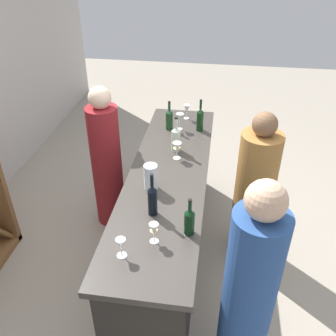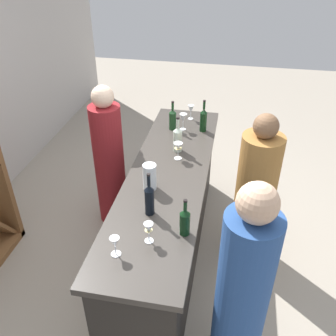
{
  "view_description": "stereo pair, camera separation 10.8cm",
  "coord_description": "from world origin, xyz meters",
  "px_view_note": "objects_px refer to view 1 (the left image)",
  "views": [
    {
      "loc": [
        -2.54,
        -0.38,
        2.68
      ],
      "look_at": [
        0.0,
        0.0,
        0.99
      ],
      "focal_mm": 39.52,
      "sensor_mm": 36.0,
      "label": 1
    },
    {
      "loc": [
        -2.52,
        -0.48,
        2.68
      ],
      "look_at": [
        0.0,
        0.0,
        0.99
      ],
      "focal_mm": 39.52,
      "sensor_mm": 36.0,
      "label": 2
    }
  ],
  "objects_px": {
    "water_pitcher": "(151,177)",
    "person_right_guest": "(107,163)",
    "wine_glass_near_right": "(154,230)",
    "wine_bottle_second_left_near_black": "(152,199)",
    "person_left_guest": "(248,296)",
    "wine_glass_near_left": "(177,147)",
    "wine_glass_near_center": "(187,109)",
    "wine_glass_far_left": "(180,118)",
    "wine_bottle_center_clear_pale": "(176,138)",
    "wine_bottle_second_right_olive_green": "(169,119)",
    "wine_bottle_rightmost_dark_green": "(200,119)",
    "person_center_guest": "(254,194)",
    "wine_glass_far_center": "(121,244)",
    "wine_bottle_leftmost_dark_green": "(189,221)"
  },
  "relations": [
    {
      "from": "wine_glass_near_right",
      "to": "water_pitcher",
      "type": "height_order",
      "value": "water_pitcher"
    },
    {
      "from": "wine_bottle_second_right_olive_green",
      "to": "wine_bottle_center_clear_pale",
      "type": "bearing_deg",
      "value": -163.75
    },
    {
      "from": "wine_bottle_center_clear_pale",
      "to": "wine_glass_far_left",
      "type": "relative_size",
      "value": 1.96
    },
    {
      "from": "person_left_guest",
      "to": "person_right_guest",
      "type": "bearing_deg",
      "value": -46.14
    },
    {
      "from": "wine_glass_far_center",
      "to": "wine_bottle_rightmost_dark_green",
      "type": "bearing_deg",
      "value": -11.2
    },
    {
      "from": "wine_glass_near_left",
      "to": "water_pitcher",
      "type": "bearing_deg",
      "value": 163.31
    },
    {
      "from": "person_left_guest",
      "to": "wine_bottle_rightmost_dark_green",
      "type": "bearing_deg",
      "value": -75.1
    },
    {
      "from": "wine_glass_far_center",
      "to": "person_right_guest",
      "type": "height_order",
      "value": "person_right_guest"
    },
    {
      "from": "wine_glass_near_right",
      "to": "wine_glass_far_left",
      "type": "bearing_deg",
      "value": 0.9
    },
    {
      "from": "wine_glass_far_left",
      "to": "wine_glass_near_left",
      "type": "bearing_deg",
      "value": -175.88
    },
    {
      "from": "wine_glass_near_left",
      "to": "wine_glass_near_right",
      "type": "distance_m",
      "value": 1.05
    },
    {
      "from": "wine_bottle_second_left_near_black",
      "to": "wine_bottle_second_right_olive_green",
      "type": "height_order",
      "value": "wine_bottle_second_left_near_black"
    },
    {
      "from": "wine_glass_far_center",
      "to": "wine_glass_far_left",
      "type": "bearing_deg",
      "value": -4.92
    },
    {
      "from": "person_right_guest",
      "to": "wine_bottle_second_right_olive_green",
      "type": "bearing_deg",
      "value": 44.19
    },
    {
      "from": "wine_bottle_center_clear_pale",
      "to": "water_pitcher",
      "type": "distance_m",
      "value": 0.63
    },
    {
      "from": "water_pitcher",
      "to": "wine_bottle_leftmost_dark_green",
      "type": "bearing_deg",
      "value": -143.05
    },
    {
      "from": "wine_glass_near_left",
      "to": "person_right_guest",
      "type": "xyz_separation_m",
      "value": [
        0.18,
        0.72,
        -0.35
      ]
    },
    {
      "from": "wine_bottle_leftmost_dark_green",
      "to": "person_right_guest",
      "type": "relative_size",
      "value": 0.19
    },
    {
      "from": "wine_glass_near_left",
      "to": "water_pitcher",
      "type": "distance_m",
      "value": 0.5
    },
    {
      "from": "wine_bottle_second_right_olive_green",
      "to": "person_right_guest",
      "type": "xyz_separation_m",
      "value": [
        -0.37,
        0.57,
        -0.35
      ]
    },
    {
      "from": "wine_bottle_center_clear_pale",
      "to": "water_pitcher",
      "type": "xyz_separation_m",
      "value": [
        -0.62,
        0.12,
        -0.02
      ]
    },
    {
      "from": "wine_bottle_center_clear_pale",
      "to": "wine_bottle_rightmost_dark_green",
      "type": "xyz_separation_m",
      "value": [
        0.44,
        -0.19,
        -0.0
      ]
    },
    {
      "from": "wine_glass_near_right",
      "to": "person_center_guest",
      "type": "height_order",
      "value": "person_center_guest"
    },
    {
      "from": "wine_bottle_center_clear_pale",
      "to": "water_pitcher",
      "type": "height_order",
      "value": "wine_bottle_center_clear_pale"
    },
    {
      "from": "wine_bottle_leftmost_dark_green",
      "to": "person_left_guest",
      "type": "height_order",
      "value": "person_left_guest"
    },
    {
      "from": "wine_glass_far_left",
      "to": "water_pitcher",
      "type": "xyz_separation_m",
      "value": [
        -1.04,
        0.1,
        -0.02
      ]
    },
    {
      "from": "wine_glass_near_center",
      "to": "person_right_guest",
      "type": "bearing_deg",
      "value": 131.54
    },
    {
      "from": "wine_glass_near_left",
      "to": "person_center_guest",
      "type": "bearing_deg",
      "value": -96.13
    },
    {
      "from": "wine_bottle_center_clear_pale",
      "to": "wine_glass_near_center",
      "type": "relative_size",
      "value": 2.13
    },
    {
      "from": "wine_bottle_second_right_olive_green",
      "to": "wine_bottle_rightmost_dark_green",
      "type": "xyz_separation_m",
      "value": [
        0.02,
        -0.31,
        0.01
      ]
    },
    {
      "from": "person_center_guest",
      "to": "wine_bottle_second_left_near_black",
      "type": "bearing_deg",
      "value": 62.88
    },
    {
      "from": "wine_bottle_rightmost_dark_green",
      "to": "wine_glass_far_left",
      "type": "bearing_deg",
      "value": 92.13
    },
    {
      "from": "wine_bottle_leftmost_dark_green",
      "to": "wine_bottle_second_right_olive_green",
      "type": "xyz_separation_m",
      "value": [
        1.49,
        0.35,
        0.01
      ]
    },
    {
      "from": "wine_bottle_leftmost_dark_green",
      "to": "wine_bottle_second_right_olive_green",
      "type": "bearing_deg",
      "value": 13.24
    },
    {
      "from": "water_pitcher",
      "to": "person_left_guest",
      "type": "xyz_separation_m",
      "value": [
        -0.78,
        -0.75,
        -0.29
      ]
    },
    {
      "from": "wine_bottle_second_left_near_black",
      "to": "person_left_guest",
      "type": "relative_size",
      "value": 0.21
    },
    {
      "from": "wine_bottle_second_left_near_black",
      "to": "wine_bottle_rightmost_dark_green",
      "type": "xyz_separation_m",
      "value": [
        1.35,
        -0.23,
        -0.0
      ]
    },
    {
      "from": "wine_bottle_center_clear_pale",
      "to": "water_pitcher",
      "type": "bearing_deg",
      "value": 169.32
    },
    {
      "from": "wine_bottle_second_left_near_black",
      "to": "wine_bottle_center_clear_pale",
      "type": "relative_size",
      "value": 1.02
    },
    {
      "from": "wine_bottle_leftmost_dark_green",
      "to": "person_left_guest",
      "type": "relative_size",
      "value": 0.17
    },
    {
      "from": "water_pitcher",
      "to": "person_center_guest",
      "type": "xyz_separation_m",
      "value": [
        0.4,
        -0.85,
        -0.37
      ]
    },
    {
      "from": "wine_bottle_second_left_near_black",
      "to": "wine_glass_near_left",
      "type": "bearing_deg",
      "value": -5.54
    },
    {
      "from": "water_pitcher",
      "to": "person_right_guest",
      "type": "distance_m",
      "value": 0.94
    },
    {
      "from": "wine_bottle_rightmost_dark_green",
      "to": "water_pitcher",
      "type": "height_order",
      "value": "wine_bottle_rightmost_dark_green"
    },
    {
      "from": "wine_glass_near_center",
      "to": "wine_glass_far_left",
      "type": "relative_size",
      "value": 0.92
    },
    {
      "from": "wine_bottle_center_clear_pale",
      "to": "wine_glass_far_center",
      "type": "xyz_separation_m",
      "value": [
        -1.34,
        0.17,
        -0.03
      ]
    },
    {
      "from": "wine_bottle_second_left_near_black",
      "to": "person_center_guest",
      "type": "xyz_separation_m",
      "value": [
        0.7,
        -0.78,
        -0.4
      ]
    },
    {
      "from": "wine_bottle_center_clear_pale",
      "to": "wine_glass_far_left",
      "type": "bearing_deg",
      "value": 1.83
    },
    {
      "from": "wine_bottle_center_clear_pale",
      "to": "water_pitcher",
      "type": "relative_size",
      "value": 1.56
    },
    {
      "from": "wine_glass_near_center",
      "to": "wine_glass_far_left",
      "type": "bearing_deg",
      "value": 171.13
    }
  ]
}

